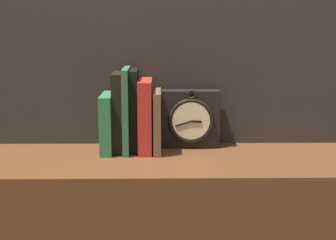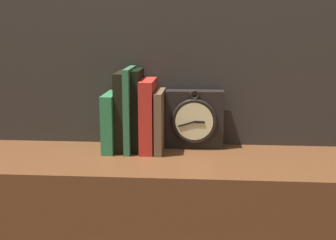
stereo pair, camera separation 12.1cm
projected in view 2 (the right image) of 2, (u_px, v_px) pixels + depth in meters
name	position (u px, v px, depth m)	size (l,w,h in m)	color
clock	(194.00, 119.00, 1.45)	(0.18, 0.07, 0.19)	black
book_slot0_green	(111.00, 122.00, 1.43)	(0.03, 0.16, 0.18)	#2A7343
book_slot1_black	(122.00, 111.00, 1.43)	(0.03, 0.14, 0.24)	black
book_slot2_green	(130.00, 109.00, 1.42)	(0.02, 0.15, 0.25)	#2E6441
book_slot3_black	(138.00, 110.00, 1.43)	(0.02, 0.13, 0.25)	black
book_slot4_red	(148.00, 115.00, 1.42)	(0.04, 0.15, 0.22)	red
book_slot5_brown	(160.00, 121.00, 1.42)	(0.02, 0.16, 0.18)	brown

